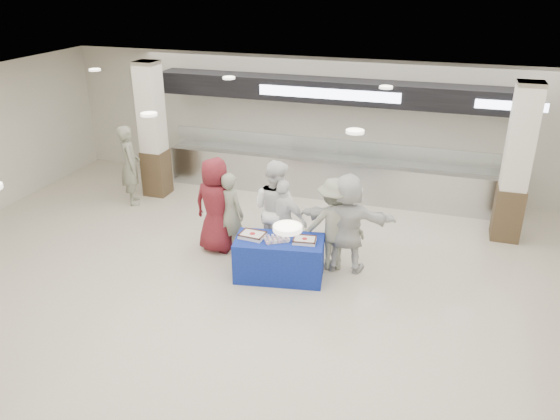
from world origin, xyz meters
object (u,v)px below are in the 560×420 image
(display_table, at_px, (279,258))
(soldier_b, at_px, (334,224))
(soldier_a, at_px, (230,213))
(soldier_bg, at_px, (130,165))
(civilian_maroon, at_px, (216,205))
(chef_tall, at_px, (276,209))
(cupcake_tray, at_px, (276,239))
(civilian_white, at_px, (347,223))
(chef_short, at_px, (283,221))
(sheet_cake_left, at_px, (252,235))
(sheet_cake_right, at_px, (305,240))

(display_table, bearing_deg, soldier_b, 28.16)
(soldier_a, height_order, soldier_bg, soldier_bg)
(civilian_maroon, relative_size, soldier_bg, 1.01)
(display_table, distance_m, chef_tall, 1.05)
(cupcake_tray, distance_m, civilian_white, 1.31)
(soldier_bg, bearing_deg, display_table, -152.62)
(cupcake_tray, xyz_separation_m, chef_short, (-0.08, 0.68, 0.02))
(sheet_cake_left, relative_size, sheet_cake_right, 1.05)
(chef_short, relative_size, soldier_bg, 0.86)
(sheet_cake_right, height_order, chef_tall, chef_tall)
(chef_short, xyz_separation_m, soldier_bg, (-4.20, 1.57, 0.13))
(soldier_b, height_order, civilian_white, civilian_white)
(sheet_cake_left, xyz_separation_m, soldier_bg, (-3.84, 2.26, 0.14))
(chef_short, height_order, soldier_bg, soldier_bg)
(soldier_b, bearing_deg, civilian_maroon, -18.06)
(display_table, height_order, chef_tall, chef_tall)
(display_table, bearing_deg, civilian_maroon, 147.11)
(display_table, relative_size, soldier_b, 0.88)
(cupcake_tray, distance_m, soldier_b, 1.11)
(chef_tall, height_order, chef_short, chef_tall)
(sheet_cake_right, bearing_deg, sheet_cake_left, -174.11)
(display_table, relative_size, sheet_cake_right, 3.59)
(display_table, bearing_deg, cupcake_tray, -141.51)
(display_table, relative_size, chef_short, 0.96)
(chef_tall, relative_size, soldier_b, 1.09)
(cupcake_tray, xyz_separation_m, civilian_white, (1.10, 0.68, 0.15))
(sheet_cake_right, relative_size, chef_tall, 0.23)
(soldier_b, height_order, soldier_bg, soldier_bg)
(sheet_cake_right, distance_m, chef_tall, 1.10)
(display_table, bearing_deg, soldier_bg, 143.43)
(civilian_white, bearing_deg, sheet_cake_right, 38.64)
(sheet_cake_left, relative_size, civilian_white, 0.24)
(display_table, height_order, soldier_b, soldier_b)
(soldier_bg, bearing_deg, civilian_white, -141.78)
(sheet_cake_left, height_order, soldier_bg, soldier_bg)
(cupcake_tray, height_order, civilian_white, civilian_white)
(chef_tall, xyz_separation_m, soldier_b, (1.16, -0.17, -0.08))
(civilian_maroon, height_order, chef_tall, chef_tall)
(soldier_bg, bearing_deg, soldier_b, -142.48)
(sheet_cake_right, xyz_separation_m, civilian_maroon, (-1.93, 0.60, 0.15))
(chef_short, bearing_deg, sheet_cake_left, 72.22)
(civilian_white, bearing_deg, chef_tall, -12.29)
(cupcake_tray, bearing_deg, soldier_bg, 152.25)
(sheet_cake_right, xyz_separation_m, civilian_white, (0.62, 0.60, 0.14))
(soldier_a, bearing_deg, sheet_cake_right, 176.65)
(sheet_cake_left, height_order, soldier_b, soldier_b)
(sheet_cake_right, distance_m, civilian_maroon, 2.02)
(sheet_cake_left, bearing_deg, soldier_bg, 149.50)
(chef_short, bearing_deg, civilian_white, -170.47)
(cupcake_tray, height_order, civilian_maroon, civilian_maroon)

